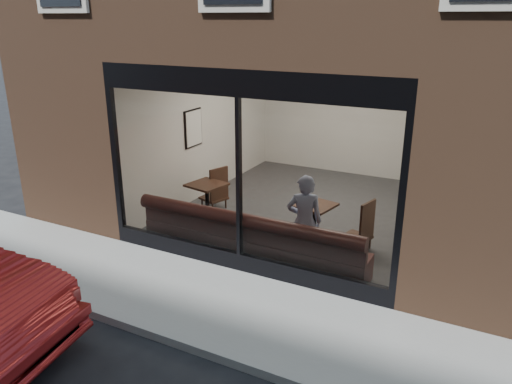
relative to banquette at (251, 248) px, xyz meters
The scene contains 21 objects.
ground 2.46m from the banquette, 90.00° to the right, with size 120.00×120.00×0.00m, color black.
sidewalk_near 1.47m from the banquette, 90.00° to the right, with size 40.00×2.00×0.01m, color gray.
kerb_near 2.51m from the banquette, 90.00° to the right, with size 40.00×0.10×0.12m, color gray.
host_building_pier_left 6.84m from the banquette, 124.05° to the left, with size 2.50×12.00×3.20m, color brown.
host_building_backfill 8.66m from the banquette, 90.00° to the left, with size 5.00×6.00×3.20m, color brown.
cafe_floor 2.56m from the banquette, 90.00° to the left, with size 6.00×6.00×0.00m, color #2D2D30.
cafe_ceiling 3.91m from the banquette, 90.00° to the left, with size 6.00×6.00×0.00m, color white.
cafe_wall_back 5.71m from the banquette, 90.00° to the left, with size 5.00×5.00×0.00m, color silver.
cafe_wall_left 3.82m from the banquette, 134.32° to the left, with size 6.00×6.00×0.00m, color silver.
cafe_wall_right 3.82m from the banquette, 45.68° to the left, with size 6.00×6.00×0.00m, color silver.
storefront_kick 0.41m from the banquette, 90.00° to the right, with size 5.00×0.10×0.30m, color black.
storefront_header 2.80m from the banquette, 90.00° to the right, with size 5.00×0.10×0.40m, color black.
storefront_mullion 1.38m from the banquette, 90.00° to the right, with size 0.06×0.10×2.50m, color black.
storefront_glass 1.39m from the banquette, 90.00° to the right, with size 4.80×4.80×0.00m, color white.
banquette is the anchor object (origin of this frame).
person 1.04m from the banquette, 13.84° to the left, with size 0.57×0.38×1.57m, color #909CC2.
cafe_table_left 2.08m from the banquette, 144.13° to the left, with size 0.66×0.66×0.04m, color black.
cafe_table_right 1.40m from the banquette, 57.76° to the left, with size 0.64×0.64×0.04m, color black.
cafe_chair_left 2.54m from the banquette, 136.38° to the left, with size 0.47×0.47×0.04m, color black.
cafe_chair_right 1.88m from the banquette, 39.33° to the left, with size 0.45×0.45×0.04m, color black.
wall_poster 3.47m from the banquette, 140.67° to the left, with size 0.02×0.56×0.74m, color white.
Camera 1 is at (3.56, -4.26, 3.90)m, focal length 35.00 mm.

